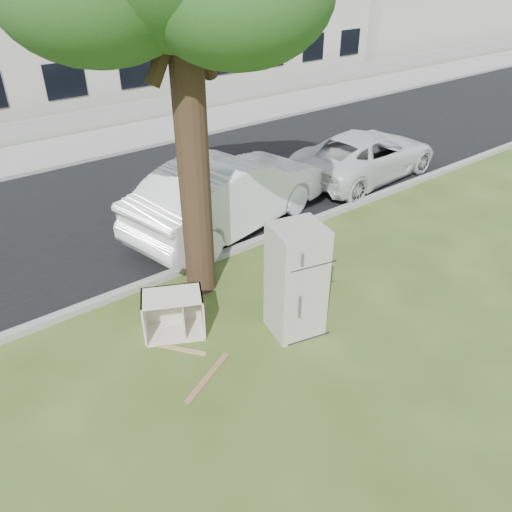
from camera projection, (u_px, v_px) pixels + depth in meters
ground at (278, 326)px, 8.49m from camera, size 120.00×120.00×0.00m
road at (127, 205)px, 12.56m from camera, size 120.00×7.00×0.01m
kerb_near at (202, 265)px, 10.15m from camera, size 120.00×0.18×0.12m
kerb_far at (76, 164)px, 14.97m from camera, size 120.00×0.18×0.12m
sidewalk at (59, 151)px, 15.95m from camera, size 120.00×2.80×0.01m
low_wall at (41, 129)px, 16.85m from camera, size 120.00×0.15×0.70m
townhouse_right at (242, 0)px, 24.80m from camera, size 10.20×8.16×6.84m
fridge at (296, 281)px, 7.95m from camera, size 0.94×0.90×1.93m
cabinet at (173, 314)px, 8.16m from camera, size 1.14×0.98×0.76m
plank_a at (208, 377)px, 7.46m from camera, size 1.07×0.58×0.02m
plank_b at (182, 349)px, 7.98m from camera, size 0.55×0.69×0.02m
plank_c at (160, 326)px, 8.47m from camera, size 0.42×0.77×0.02m
car_center at (230, 193)px, 11.17m from camera, size 5.33×2.83×1.67m
car_right at (366, 155)px, 13.84m from camera, size 4.75×2.48×1.28m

